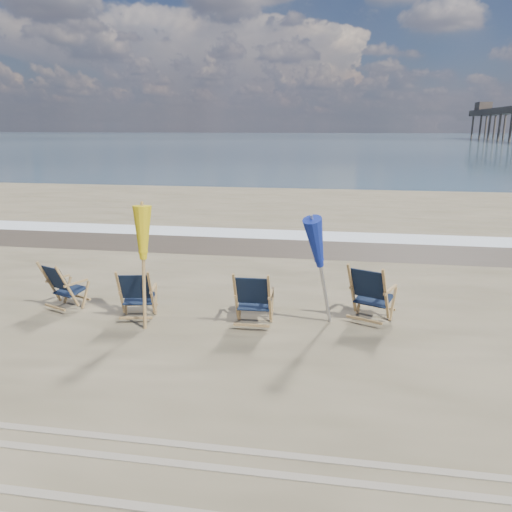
{
  "coord_description": "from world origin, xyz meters",
  "views": [
    {
      "loc": [
        1.45,
        -6.52,
        3.21
      ],
      "look_at": [
        0.0,
        2.2,
        0.9
      ],
      "focal_mm": 35.0,
      "sensor_mm": 36.0,
      "label": 1
    }
  ],
  "objects_px": {
    "beach_chair_0": "(68,289)",
    "beach_chair_1": "(151,295)",
    "umbrella_yellow": "(142,240)",
    "beach_chair_2": "(269,301)",
    "beach_chair_3": "(386,297)",
    "umbrella_blue": "(324,241)"
  },
  "relations": [
    {
      "from": "beach_chair_0",
      "to": "beach_chair_2",
      "type": "distance_m",
      "value": 3.59
    },
    {
      "from": "beach_chair_1",
      "to": "beach_chair_3",
      "type": "xyz_separation_m",
      "value": [
        3.86,
        0.36,
        0.06
      ]
    },
    {
      "from": "beach_chair_0",
      "to": "beach_chair_1",
      "type": "distance_m",
      "value": 1.58
    },
    {
      "from": "beach_chair_1",
      "to": "umbrella_blue",
      "type": "bearing_deg",
      "value": 172.84
    },
    {
      "from": "beach_chair_2",
      "to": "beach_chair_1",
      "type": "bearing_deg",
      "value": -2.27
    },
    {
      "from": "beach_chair_0",
      "to": "umbrella_yellow",
      "type": "height_order",
      "value": "umbrella_yellow"
    },
    {
      "from": "beach_chair_3",
      "to": "umbrella_yellow",
      "type": "relative_size",
      "value": 0.53
    },
    {
      "from": "beach_chair_2",
      "to": "umbrella_yellow",
      "type": "xyz_separation_m",
      "value": [
        -2.0,
        -0.25,
        0.98
      ]
    },
    {
      "from": "beach_chair_2",
      "to": "umbrella_yellow",
      "type": "distance_m",
      "value": 2.24
    },
    {
      "from": "beach_chair_1",
      "to": "beach_chair_2",
      "type": "relative_size",
      "value": 0.94
    },
    {
      "from": "beach_chair_2",
      "to": "beach_chair_3",
      "type": "bearing_deg",
      "value": -169.11
    },
    {
      "from": "beach_chair_0",
      "to": "beach_chair_1",
      "type": "bearing_deg",
      "value": -160.13
    },
    {
      "from": "beach_chair_0",
      "to": "beach_chair_2",
      "type": "bearing_deg",
      "value": -158.83
    },
    {
      "from": "beach_chair_3",
      "to": "beach_chair_0",
      "type": "bearing_deg",
      "value": 26.84
    },
    {
      "from": "beach_chair_3",
      "to": "beach_chair_2",
      "type": "bearing_deg",
      "value": 36.14
    },
    {
      "from": "umbrella_yellow",
      "to": "beach_chair_2",
      "type": "bearing_deg",
      "value": 7.12
    },
    {
      "from": "beach_chair_3",
      "to": "beach_chair_1",
      "type": "bearing_deg",
      "value": 29.35
    },
    {
      "from": "beach_chair_0",
      "to": "beach_chair_1",
      "type": "height_order",
      "value": "beach_chair_1"
    },
    {
      "from": "beach_chair_1",
      "to": "beach_chair_2",
      "type": "bearing_deg",
      "value": 168.32
    },
    {
      "from": "beach_chair_0",
      "to": "umbrella_yellow",
      "type": "relative_size",
      "value": 0.46
    },
    {
      "from": "beach_chair_1",
      "to": "beach_chair_3",
      "type": "bearing_deg",
      "value": 174.7
    },
    {
      "from": "umbrella_yellow",
      "to": "umbrella_blue",
      "type": "bearing_deg",
      "value": 9.21
    }
  ]
}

